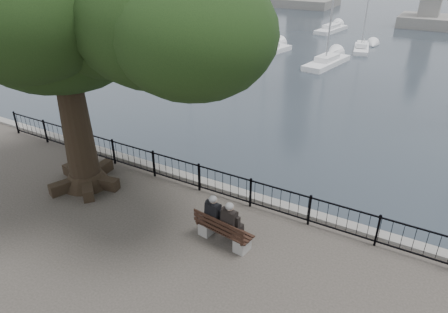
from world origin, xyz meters
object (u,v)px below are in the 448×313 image
Objects in this scene: person_right at (232,225)px; lion_monument at (430,7)px; bench at (223,233)px; person_left at (216,217)px; tree at (79,3)px.

lion_monument reaches higher than person_right.
bench is at bearing -91.00° from lion_monument.
lion_monument is at bearing 89.00° from bench.
person_left is at bearing 172.33° from person_right.
lion_monument is (0.60, 49.40, 0.69)m from person_right.
tree is 49.56m from lion_monument.
person_left is 1.00× the size of person_right.
bench is 7.78m from tree.
tree is at bearing -96.86° from lion_monument.
lion_monument is at bearing 89.30° from person_right.
tree reaches higher than person_left.
tree is 1.24× the size of lion_monument.
bench is 0.50m from person_left.
lion_monument is (0.86, 49.47, 1.04)m from bench.
bench is 1.23× the size of person_right.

